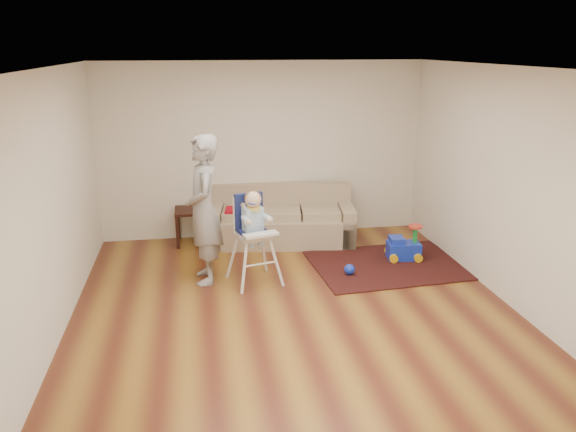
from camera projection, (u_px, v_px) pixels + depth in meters
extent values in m
plane|color=#542415|center=(294.00, 309.00, 6.47)|extent=(5.50, 5.50, 0.00)
cube|color=silver|center=(263.00, 151.00, 8.67)|extent=(5.00, 0.04, 2.70)
cube|color=silver|center=(51.00, 206.00, 5.68)|extent=(0.04, 5.50, 2.70)
cube|color=silver|center=(507.00, 187.00, 6.47)|extent=(0.04, 5.50, 2.70)
cube|color=white|center=(295.00, 67.00, 5.68)|extent=(5.00, 5.50, 0.04)
cube|color=#A20B19|center=(242.00, 210.00, 8.37)|extent=(0.54, 0.38, 0.04)
cube|color=black|center=(388.00, 265.00, 7.74)|extent=(2.15, 1.67, 0.02)
sphere|color=#1733C7|center=(350.00, 269.00, 7.38)|extent=(0.14, 0.14, 0.14)
cylinder|color=#1733C7|center=(249.00, 204.00, 6.78)|extent=(0.04, 0.12, 0.01)
imported|color=gray|center=(204.00, 210.00, 6.99)|extent=(0.49, 0.72, 1.89)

